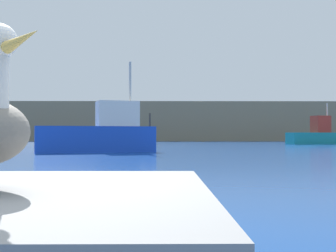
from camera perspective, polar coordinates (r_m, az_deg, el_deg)
name	(u,v)px	position (r m, az deg, el deg)	size (l,w,h in m)	color
hillside_backdrop	(157,123)	(67.60, -1.42, 0.43)	(140.00, 15.36, 5.41)	#7F755B
fishing_boat_blue	(100,134)	(22.68, -8.64, -0.99)	(6.08, 3.26, 4.65)	blue
fishing_boat_teal	(315,135)	(44.04, 18.32, -1.06)	(5.32, 2.91, 3.87)	teal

